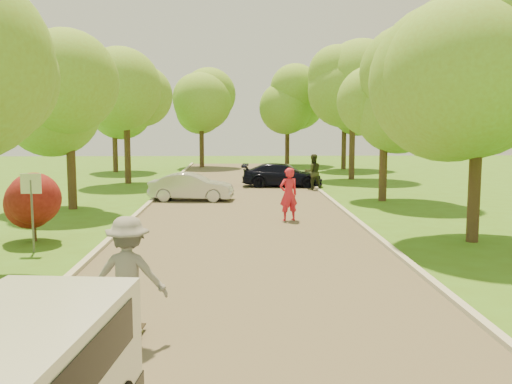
{
  "coord_description": "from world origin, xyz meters",
  "views": [
    {
      "loc": [
        -0.24,
        -11.51,
        3.53
      ],
      "look_at": [
        0.39,
        6.84,
        1.3
      ],
      "focal_mm": 40.0,
      "sensor_mm": 36.0,
      "label": 1
    }
  ],
  "objects": [
    {
      "name": "tree_bg_c",
      "position": [
        -2.79,
        34.0,
        5.02
      ],
      "size": [
        4.92,
        4.8,
        7.33
      ],
      "color": "#382619",
      "rests_on": "ground"
    },
    {
      "name": "person_olive",
      "position": [
        3.8,
        18.37,
        0.95
      ],
      "size": [
        1.04,
        0.88,
        1.9
      ],
      "primitive_type": "imported",
      "rotation": [
        0.0,
        0.0,
        3.33
      ],
      "color": "#2A2E1B",
      "rests_on": "ground"
    },
    {
      "name": "curb_left",
      "position": [
        -4.05,
        8.0,
        0.06
      ],
      "size": [
        0.18,
        60.0,
        0.12
      ],
      "primitive_type": "cube",
      "color": "#B2AD9E",
      "rests_on": "ground"
    },
    {
      "name": "dark_sedan",
      "position": [
        2.3,
        19.95,
        0.65
      ],
      "size": [
        4.62,
        2.23,
        1.3
      ],
      "primitive_type": "imported",
      "rotation": [
        0.0,
        0.0,
        1.48
      ],
      "color": "black",
      "rests_on": "ground"
    },
    {
      "name": "tree_r_midb",
      "position": [
        6.6,
        14.0,
        4.88
      ],
      "size": [
        4.51,
        4.4,
        7.01
      ],
      "color": "#382619",
      "rests_on": "ground"
    },
    {
      "name": "skateboarder",
      "position": [
        -1.98,
        -2.53,
        1.09
      ],
      "size": [
        1.31,
        0.83,
        1.93
      ],
      "primitive_type": "imported",
      "rotation": [
        0.0,
        0.0,
        3.05
      ],
      "color": "slate",
      "rests_on": "longboard"
    },
    {
      "name": "tree_bg_b",
      "position": [
        8.22,
        32.0,
        5.54
      ],
      "size": [
        5.12,
        5.0,
        7.95
      ],
      "color": "#382619",
      "rests_on": "ground"
    },
    {
      "name": "tree_bg_a",
      "position": [
        -8.78,
        30.0,
        5.31
      ],
      "size": [
        5.12,
        5.0,
        7.72
      ],
      "color": "#382619",
      "rests_on": "ground"
    },
    {
      "name": "street_sign",
      "position": [
        -5.8,
        4.0,
        1.56
      ],
      "size": [
        0.55,
        0.06,
        2.17
      ],
      "color": "#59595E",
      "rests_on": "ground"
    },
    {
      "name": "tree_r_far",
      "position": [
        7.23,
        24.0,
        5.83
      ],
      "size": [
        5.33,
        5.2,
        8.34
      ],
      "color": "#382619",
      "rests_on": "ground"
    },
    {
      "name": "longboard",
      "position": [
        -1.98,
        -2.53,
        0.11
      ],
      "size": [
        0.37,
        1.01,
        0.12
      ],
      "rotation": [
        0.0,
        0.0,
        3.05
      ],
      "color": "black",
      "rests_on": "ground"
    },
    {
      "name": "person_striped",
      "position": [
        1.64,
        8.82,
        0.97
      ],
      "size": [
        0.82,
        0.68,
        1.93
      ],
      "primitive_type": "imported",
      "rotation": [
        0.0,
        0.0,
        3.5
      ],
      "color": "red",
      "rests_on": "ground"
    },
    {
      "name": "tree_l_far",
      "position": [
        -6.39,
        22.0,
        5.47
      ],
      "size": [
        4.92,
        4.8,
        7.79
      ],
      "color": "#382619",
      "rests_on": "ground"
    },
    {
      "name": "ground",
      "position": [
        0.0,
        0.0,
        0.0
      ],
      "size": [
        100.0,
        100.0,
        0.0
      ],
      "primitive_type": "plane",
      "color": "#3E6818",
      "rests_on": "ground"
    },
    {
      "name": "tree_r_mida",
      "position": [
        7.02,
        5.0,
        5.54
      ],
      "size": [
        5.13,
        5.0,
        7.95
      ],
      "color": "#382619",
      "rests_on": "ground"
    },
    {
      "name": "tree_l_midb",
      "position": [
        -6.81,
        12.0,
        4.59
      ],
      "size": [
        4.3,
        4.2,
        6.62
      ],
      "color": "#382619",
      "rests_on": "ground"
    },
    {
      "name": "tree_bg_d",
      "position": [
        4.22,
        36.0,
        5.31
      ],
      "size": [
        5.12,
        5.0,
        7.72
      ],
      "color": "#382619",
      "rests_on": "ground"
    },
    {
      "name": "red_shrub",
      "position": [
        -6.3,
        5.5,
        1.1
      ],
      "size": [
        1.7,
        1.7,
        1.95
      ],
      "color": "#382619",
      "rests_on": "ground"
    },
    {
      "name": "road",
      "position": [
        0.0,
        8.0,
        0.01
      ],
      "size": [
        8.0,
        60.0,
        0.01
      ],
      "primitive_type": "cube",
      "color": "#4C4438",
      "rests_on": "ground"
    },
    {
      "name": "curb_right",
      "position": [
        4.05,
        8.0,
        0.06
      ],
      "size": [
        0.18,
        60.0,
        0.12
      ],
      "primitive_type": "cube",
      "color": "#B2AD9E",
      "rests_on": "ground"
    },
    {
      "name": "silver_sedan",
      "position": [
        -2.3,
        14.39,
        0.63
      ],
      "size": [
        3.92,
        1.71,
        1.25
      ],
      "primitive_type": "imported",
      "rotation": [
        0.0,
        0.0,
        1.47
      ],
      "color": "silver",
      "rests_on": "ground"
    }
  ]
}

